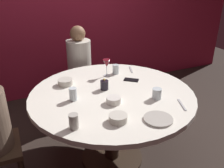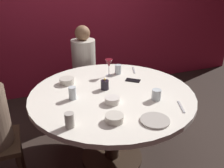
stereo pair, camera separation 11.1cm
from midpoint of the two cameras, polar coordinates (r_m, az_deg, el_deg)
ground_plane at (r=2.54m, az=1.30°, el=-16.98°), size 8.00×8.00×0.00m
back_wall at (r=3.58m, az=-9.41°, el=18.18°), size 6.00×0.10×2.60m
dining_table at (r=2.19m, az=1.46°, el=-5.18°), size 1.44×1.44×0.74m
seated_diner_back at (r=3.00m, az=-5.62°, el=5.42°), size 0.40×0.40×1.14m
candle_holder at (r=2.16m, az=-0.25°, el=-0.21°), size 0.07×0.07×0.11m
wine_glass at (r=2.42m, az=0.58°, el=4.77°), size 0.08×0.08×0.18m
dinner_plate at (r=1.76m, az=11.93°, el=-8.44°), size 0.21×0.21×0.01m
cell_phone at (r=2.36m, az=6.31°, el=0.86°), size 0.15×0.14×0.01m
bowl_serving_large at (r=1.94m, az=1.68°, el=-3.87°), size 0.12×0.12×0.05m
bowl_salad_center at (r=2.31m, az=-9.28°, el=0.69°), size 0.14×0.14×0.05m
bowl_small_white at (r=1.71m, az=2.42°, el=-8.12°), size 0.13×0.13×0.05m
cup_near_candle at (r=2.50m, az=2.72°, el=3.47°), size 0.07×0.07×0.10m
cup_by_left_diner at (r=1.66m, az=-8.11°, el=-8.47°), size 0.07×0.07×0.11m
cup_by_right_diner at (r=2.01m, az=-7.80°, el=-2.13°), size 0.06×0.06×0.11m
cup_center_front at (r=2.03m, az=12.00°, el=-2.53°), size 0.08×0.08×0.09m
fork_near_plate at (r=1.99m, az=17.59°, el=-5.17°), size 0.08×0.17×0.01m
knife_near_plate at (r=2.62m, az=6.42°, el=3.30°), size 0.08×0.17×0.01m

